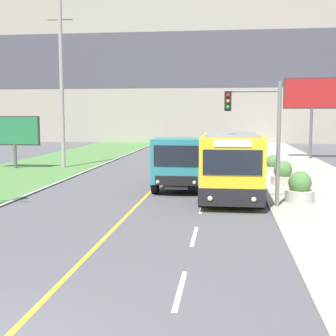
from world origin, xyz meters
TOP-DOWN VIEW (x-y plane):
  - lane_marking_centre at (0.41, 2.89)m, footprint 2.88×140.00m
  - apartment_block_background at (0.00, 60.86)m, footprint 80.00×8.04m
  - city_bus at (3.96, 14.28)m, footprint 2.73×5.97m
  - dump_truck at (1.43, 16.81)m, footprint 2.55×6.78m
  - utility_pole_far at (-7.92, 25.80)m, footprint 1.80×0.28m
  - traffic_light_mast at (5.12, 12.72)m, footprint 2.28×0.32m
  - billboard_large at (10.91, 34.57)m, footprint 4.77×0.24m
  - billboard_small at (-11.18, 24.93)m, footprint 3.72×0.24m
  - planter_round_near at (6.88, 13.78)m, footprint 1.23×1.23m
  - planter_round_second at (6.75, 18.68)m, footprint 1.23×1.23m
  - planter_round_third at (6.69, 23.58)m, footprint 1.11×1.11m

SIDE VIEW (x-z plane):
  - lane_marking_centre at x=0.41m, z-range 0.00..0.01m
  - planter_round_third at x=6.69m, z-range 0.00..1.21m
  - planter_round_second at x=6.75m, z-range -0.01..1.31m
  - planter_round_near at x=6.88m, z-range -0.01..1.32m
  - dump_truck at x=1.43m, z-range -0.01..2.67m
  - city_bus at x=3.96m, z-range 0.02..3.02m
  - billboard_small at x=-11.18m, z-range 0.73..4.45m
  - traffic_light_mast at x=5.12m, z-range 0.73..5.89m
  - billboard_large at x=10.91m, z-range 1.87..8.79m
  - utility_pole_far at x=-7.92m, z-range 0.06..11.90m
  - apartment_block_background at x=0.00m, z-range 0.00..21.26m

